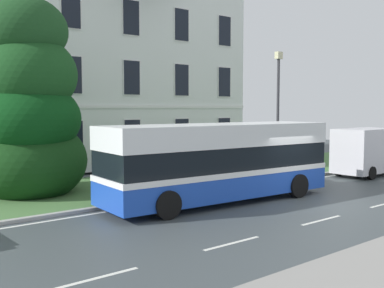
# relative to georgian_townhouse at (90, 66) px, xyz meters

# --- Properties ---
(ground_plane) EXTENTS (60.00, 56.00, 0.18)m
(ground_plane) POSITION_rel_georgian_townhouse_xyz_m (0.58, -16.07, -6.38)
(ground_plane) COLOR #3F4749
(georgian_townhouse) EXTENTS (18.42, 10.55, 12.45)m
(georgian_townhouse) POSITION_rel_georgian_townhouse_xyz_m (0.00, 0.00, 0.00)
(georgian_townhouse) COLOR white
(georgian_townhouse) RESTS_ON ground_plane
(iron_verge_railing) EXTENTS (12.40, 0.04, 0.97)m
(iron_verge_railing) POSITION_rel_georgian_townhouse_xyz_m (-0.00, -12.98, -5.75)
(iron_verge_railing) COLOR black
(iron_verge_railing) RESTS_ON ground_plane
(evergreen_tree) EXTENTS (4.61, 4.75, 8.34)m
(evergreen_tree) POSITION_rel_georgian_townhouse_xyz_m (-7.40, -9.43, -2.89)
(evergreen_tree) COLOR #423328
(evergreen_tree) RESTS_ON ground_plane
(single_decker_bus) EXTENTS (9.69, 3.09, 3.02)m
(single_decker_bus) POSITION_rel_georgian_townhouse_xyz_m (-2.02, -14.93, -4.78)
(single_decker_bus) COLOR blue
(single_decker_bus) RESTS_ON ground_plane
(white_panel_van) EXTENTS (4.96, 2.20, 2.53)m
(white_panel_van) POSITION_rel_georgian_townhouse_xyz_m (8.89, -14.78, -5.07)
(white_panel_van) COLOR silver
(white_panel_van) RESTS_ON ground_plane
(street_lamp_post) EXTENTS (0.36, 0.24, 6.33)m
(street_lamp_post) POSITION_rel_georgian_townhouse_xyz_m (4.22, -12.47, -2.60)
(street_lamp_post) COLOR #333338
(street_lamp_post) RESTS_ON ground_plane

